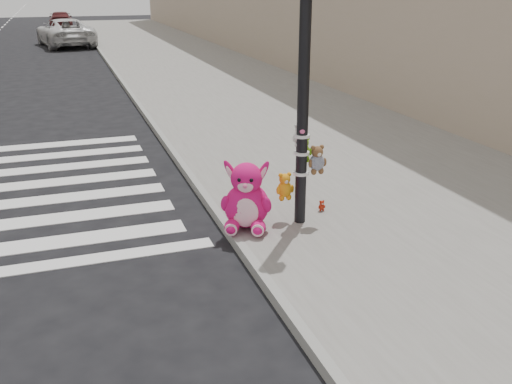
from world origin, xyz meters
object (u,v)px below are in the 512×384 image
object	(u,v)px
signal_pole	(303,114)
pink_bunny	(246,200)
car_white_near	(65,32)
red_teddy	(322,206)

from	to	relation	value
signal_pole	pink_bunny	distance (m)	1.44
pink_bunny	car_white_near	bearing A→B (deg)	116.49
signal_pole	red_teddy	xyz separation A→B (m)	(0.47, 0.25, -1.52)
signal_pole	red_teddy	world-z (taller)	signal_pole
car_white_near	signal_pole	bearing A→B (deg)	86.12
signal_pole	red_teddy	size ratio (longest dim) A/B	22.86
signal_pole	red_teddy	bearing A→B (deg)	28.08
red_teddy	car_white_near	bearing A→B (deg)	98.47
signal_pole	pink_bunny	bearing A→B (deg)	178.60
pink_bunny	red_teddy	xyz separation A→B (m)	(1.29, 0.23, -0.33)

